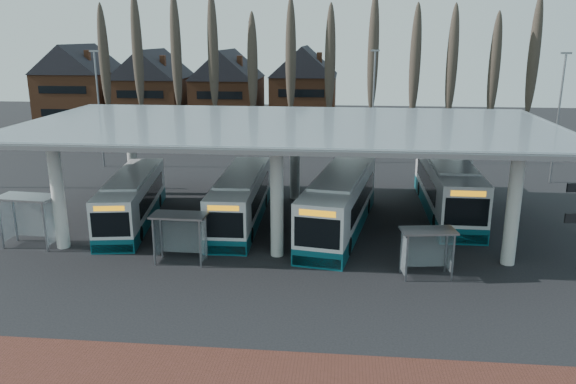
# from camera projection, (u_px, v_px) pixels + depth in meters

# --- Properties ---
(ground) EXTENTS (140.00, 140.00, 0.00)m
(ground) POSITION_uv_depth(u_px,v_px,m) (271.00, 274.00, 27.79)
(ground) COLOR black
(ground) RESTS_ON ground
(station_canopy) EXTENTS (32.00, 16.00, 6.34)m
(station_canopy) POSITION_uv_depth(u_px,v_px,m) (287.00, 133.00, 33.92)
(station_canopy) COLOR silver
(station_canopy) RESTS_ON ground
(poplar_row) EXTENTS (45.10, 1.10, 14.50)m
(poplar_row) POSITION_uv_depth(u_px,v_px,m) (312.00, 62.00, 57.04)
(poplar_row) COLOR #473D33
(poplar_row) RESTS_ON ground
(townhouse_row) EXTENTS (36.80, 10.30, 12.25)m
(townhouse_row) POSITION_uv_depth(u_px,v_px,m) (190.00, 81.00, 69.84)
(townhouse_row) COLOR brown
(townhouse_row) RESTS_ON ground
(lamp_post_a) EXTENTS (0.80, 0.16, 10.17)m
(lamp_post_a) POSITION_uv_depth(u_px,v_px,m) (99.00, 107.00, 49.13)
(lamp_post_a) COLOR slate
(lamp_post_a) RESTS_ON ground
(lamp_post_b) EXTENTS (0.80, 0.16, 10.17)m
(lamp_post_b) POSITION_uv_depth(u_px,v_px,m) (373.00, 105.00, 50.69)
(lamp_post_b) COLOR slate
(lamp_post_b) RESTS_ON ground
(lamp_post_c) EXTENTS (0.80, 0.16, 10.17)m
(lamp_post_c) POSITION_uv_depth(u_px,v_px,m) (558.00, 116.00, 43.62)
(lamp_post_c) COLOR slate
(lamp_post_c) RESTS_ON ground
(bus_0) EXTENTS (3.99, 11.15, 3.03)m
(bus_0) POSITION_uv_depth(u_px,v_px,m) (133.00, 200.00, 35.20)
(bus_0) COLOR silver
(bus_0) RESTS_ON ground
(bus_1) EXTENTS (2.64, 11.33, 3.14)m
(bus_1) POSITION_uv_depth(u_px,v_px,m) (241.00, 199.00, 35.15)
(bus_1) COLOR silver
(bus_1) RESTS_ON ground
(bus_2) EXTENTS (4.76, 12.76, 3.47)m
(bus_2) POSITION_uv_depth(u_px,v_px,m) (340.00, 203.00, 33.79)
(bus_2) COLOR silver
(bus_2) RESTS_ON ground
(bus_3) EXTENTS (2.82, 12.78, 3.54)m
(bus_3) POSITION_uv_depth(u_px,v_px,m) (447.00, 187.00, 37.30)
(bus_3) COLOR silver
(bus_3) RESTS_ON ground
(shelter_0) EXTENTS (3.24, 1.79, 2.91)m
(shelter_0) POSITION_uv_depth(u_px,v_px,m) (29.00, 209.00, 31.07)
(shelter_0) COLOR gray
(shelter_0) RESTS_ON ground
(shelter_1) EXTENTS (2.85, 1.47, 2.61)m
(shelter_1) POSITION_uv_depth(u_px,v_px,m) (180.00, 227.00, 28.87)
(shelter_1) COLOR gray
(shelter_1) RESTS_ON ground
(shelter_2) EXTENTS (2.78, 1.69, 2.42)m
(shelter_2) POSITION_uv_depth(u_px,v_px,m) (427.00, 242.00, 27.16)
(shelter_2) COLOR gray
(shelter_2) RESTS_ON ground
(barrier) EXTENTS (2.08, 0.67, 1.04)m
(barrier) POSITION_uv_depth(u_px,v_px,m) (318.00, 243.00, 29.64)
(barrier) COLOR black
(barrier) RESTS_ON ground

